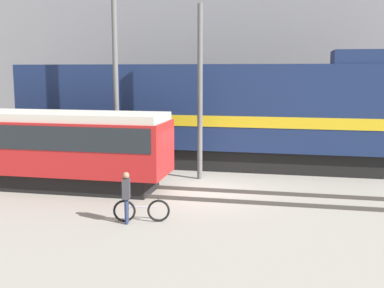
# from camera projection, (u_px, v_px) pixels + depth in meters

# --- Properties ---
(ground_plane) EXTENTS (120.00, 120.00, 0.00)m
(ground_plane) POSITION_uv_depth(u_px,v_px,m) (205.00, 193.00, 18.45)
(ground_plane) COLOR gray
(track_near) EXTENTS (60.00, 1.50, 0.14)m
(track_near) POSITION_uv_depth(u_px,v_px,m) (202.00, 194.00, 17.92)
(track_near) COLOR #47423D
(track_near) RESTS_ON ground
(track_far) EXTENTS (60.00, 1.51, 0.14)m
(track_far) POSITION_uv_depth(u_px,v_px,m) (225.00, 165.00, 23.40)
(track_far) COLOR #47423D
(track_far) RESTS_ON ground
(building_backdrop) EXTENTS (34.53, 6.00, 13.43)m
(building_backdrop) POSITION_uv_depth(u_px,v_px,m) (246.00, 38.00, 31.19)
(building_backdrop) COLOR gray
(building_backdrop) RESTS_ON ground
(freight_locomotive) EXTENTS (18.07, 3.04, 5.52)m
(freight_locomotive) POSITION_uv_depth(u_px,v_px,m) (203.00, 113.00, 23.24)
(freight_locomotive) COLOR black
(freight_locomotive) RESTS_ON ground
(streetcar) EXTENTS (9.41, 2.54, 3.04)m
(streetcar) POSITION_uv_depth(u_px,v_px,m) (51.00, 145.00, 18.95)
(streetcar) COLOR black
(streetcar) RESTS_ON ground
(bicycle) EXTENTS (1.72, 0.59, 0.76)m
(bicycle) POSITION_uv_depth(u_px,v_px,m) (142.00, 211.00, 14.85)
(bicycle) COLOR black
(bicycle) RESTS_ON ground
(person) EXTENTS (0.30, 0.40, 1.61)m
(person) POSITION_uv_depth(u_px,v_px,m) (126.00, 193.00, 14.60)
(person) COLOR #232D4C
(person) RESTS_ON ground
(utility_pole_center) EXTENTS (0.23, 0.23, 8.14)m
(utility_pole_center) POSITION_uv_depth(u_px,v_px,m) (116.00, 84.00, 20.98)
(utility_pole_center) COLOR #595959
(utility_pole_center) RESTS_ON ground
(utility_pole_right) EXTENTS (0.22, 0.22, 7.36)m
(utility_pole_right) POSITION_uv_depth(u_px,v_px,m) (200.00, 93.00, 20.25)
(utility_pole_right) COLOR #595959
(utility_pole_right) RESTS_ON ground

